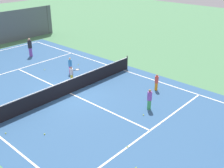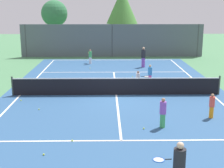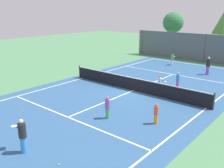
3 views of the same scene
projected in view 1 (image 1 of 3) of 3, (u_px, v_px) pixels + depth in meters
name	position (u px, v px, depth m)	size (l,w,h in m)	color
ground_plane	(70.00, 93.00, 18.14)	(80.00, 80.00, 0.00)	#4C8456
court_surface	(70.00, 93.00, 18.14)	(13.00, 25.00, 0.01)	#2D5684
tennis_net	(70.00, 86.00, 17.93)	(11.90, 0.10, 1.10)	#333833
player_2	(156.00, 82.00, 18.34)	(0.24, 0.24, 1.15)	orange
player_3	(70.00, 65.00, 20.99)	(0.27, 0.27, 1.27)	#D14799
player_4	(30.00, 47.00, 24.58)	(0.36, 0.36, 1.68)	purple
player_5	(72.00, 74.00, 19.70)	(0.82, 0.36, 1.11)	yellow
player_6	(149.00, 99.00, 15.99)	(0.28, 0.28, 1.29)	#3FA559
tennis_ball_1	(78.00, 65.00, 22.89)	(0.07, 0.07, 0.07)	#CCE533
tennis_ball_2	(45.00, 70.00, 21.85)	(0.07, 0.07, 0.07)	#CCE533
tennis_ball_4	(11.00, 105.00, 16.65)	(0.07, 0.07, 0.07)	#CCE533
tennis_ball_5	(144.00, 115.00, 15.58)	(0.07, 0.07, 0.07)	#CCE533
tennis_ball_7	(45.00, 134.00, 13.89)	(0.07, 0.07, 0.07)	#CCE533
tennis_ball_8	(6.00, 133.00, 13.97)	(0.07, 0.07, 0.07)	#CCE533
tennis_ball_10	(85.00, 58.00, 24.35)	(0.07, 0.07, 0.07)	#CCE533
tennis_ball_11	(136.00, 168.00, 11.68)	(0.07, 0.07, 0.07)	#CCE533
tennis_ball_12	(127.00, 147.00, 12.96)	(0.07, 0.07, 0.07)	#CCE533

